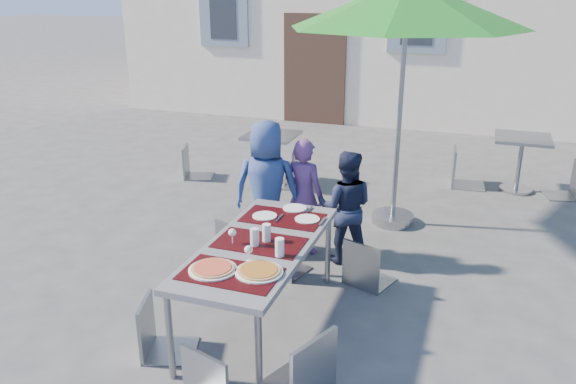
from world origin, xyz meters
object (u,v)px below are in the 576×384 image
at_px(child_0, 267,188).
at_px(bg_chair_l_0, 191,143).
at_px(pizza_near_left, 213,269).
at_px(bg_chair_r_0, 287,145).
at_px(child_1, 304,196).
at_px(chair_4, 303,325).
at_px(bg_chair_l_1, 464,144).
at_px(patio_umbrella, 407,6).
at_px(bg_chair_r_1, 574,158).
at_px(chair_1, 281,228).
at_px(chair_2, 367,236).
at_px(dining_table, 260,249).
at_px(chair_3, 155,296).
at_px(chair_0, 236,217).
at_px(pizza_near_right, 259,271).
at_px(cafe_table_1, 521,154).
at_px(child_2, 346,207).
at_px(chair_5, 192,355).
at_px(cafe_table_0, 272,150).

xyz_separation_m(child_0, bg_chair_l_0, (-1.97, 1.98, -0.19)).
height_order(pizza_near_left, bg_chair_r_0, bg_chair_r_0).
bearing_deg(child_1, bg_chair_r_0, -55.83).
bearing_deg(child_1, chair_4, 117.65).
bearing_deg(child_0, bg_chair_l_1, -131.50).
bearing_deg(bg_chair_l_0, patio_umbrella, -13.65).
bearing_deg(bg_chair_r_1, child_1, -136.29).
xyz_separation_m(chair_1, chair_2, (0.83, 0.06, 0.01)).
relative_size(dining_table, chair_3, 2.16).
xyz_separation_m(child_0, chair_0, (-0.18, -0.40, -0.19)).
xyz_separation_m(pizza_near_left, chair_3, (-0.46, -0.07, -0.27)).
bearing_deg(pizza_near_right, dining_table, 111.84).
xyz_separation_m(pizza_near_left, bg_chair_l_0, (-2.29, 3.85, -0.24)).
xyz_separation_m(chair_0, cafe_table_1, (2.76, 3.32, 0.02)).
bearing_deg(child_2, child_1, -19.98).
distance_m(child_1, bg_chair_l_0, 2.97).
height_order(chair_1, bg_chair_l_1, bg_chair_l_1).
relative_size(chair_3, chair_5, 0.95).
bearing_deg(chair_0, bg_chair_r_1, 44.02).
distance_m(child_1, bg_chair_r_1, 4.00).
relative_size(chair_3, bg_chair_l_0, 0.95).
bearing_deg(chair_0, pizza_near_right, -59.45).
relative_size(pizza_near_right, chair_5, 0.39).
bearing_deg(chair_3, pizza_near_left, 9.35).
xyz_separation_m(chair_4, chair_5, (-0.58, -0.44, -0.07)).
height_order(pizza_near_right, cafe_table_1, pizza_near_right).
bearing_deg(child_2, patio_umbrella, -115.70).
bearing_deg(bg_chair_r_1, child_2, -130.39).
height_order(pizza_near_left, child_1, child_1).
distance_m(child_1, chair_3, 2.15).
xyz_separation_m(pizza_near_right, bg_chair_r_0, (-1.16, 3.87, -0.17)).
bearing_deg(chair_2, patio_umbrella, 90.23).
relative_size(child_0, chair_1, 1.65).
relative_size(chair_5, patio_umbrella, 0.32).
relative_size(chair_0, chair_5, 1.01).
xyz_separation_m(chair_2, cafe_table_1, (1.43, 3.31, 0.03)).
relative_size(chair_2, chair_4, 0.88).
bearing_deg(bg_chair_r_1, child_0, -138.15).
distance_m(chair_0, patio_umbrella, 2.87).
distance_m(pizza_near_left, child_0, 1.90).
distance_m(dining_table, bg_chair_l_0, 4.10).
relative_size(chair_3, bg_chair_l_1, 0.83).
bearing_deg(chair_4, cafe_table_0, 113.59).
bearing_deg(bg_chair_l_0, bg_chair_l_1, 13.81).
bearing_deg(pizza_near_left, chair_1, 89.62).
bearing_deg(pizza_near_right, child_0, 109.83).
height_order(chair_3, bg_chair_r_0, bg_chair_r_0).
distance_m(pizza_near_right, bg_chair_l_0, 4.60).
bearing_deg(cafe_table_0, patio_umbrella, -23.82).
height_order(chair_4, chair_5, chair_4).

